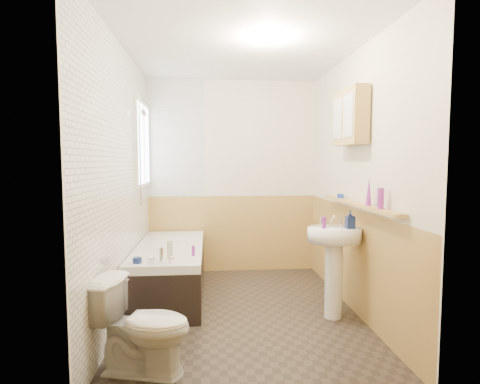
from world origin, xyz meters
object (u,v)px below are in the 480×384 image
bathtub (170,269)px  medicine_cabinet (350,117)px  pine_shelf (357,204)px  sink (334,253)px  toilet (143,326)px

bathtub → medicine_cabinet: medicine_cabinet is taller
pine_shelf → bathtub: bearing=156.9°
bathtub → medicine_cabinet: 2.42m
bathtub → medicine_cabinet: size_ratio=2.90×
pine_shelf → sink: bearing=172.7°
toilet → pine_shelf: size_ratio=0.42×
medicine_cabinet → bathtub: bearing=161.2°
toilet → sink: 1.80m
bathtub → sink: size_ratio=1.73×
sink → medicine_cabinet: 1.27m
pine_shelf → medicine_cabinet: size_ratio=2.73×
pine_shelf → medicine_cabinet: 0.81m
sink → bathtub: bearing=168.2°
sink → pine_shelf: (0.20, -0.03, 0.46)m
medicine_cabinet → toilet: bearing=-152.6°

